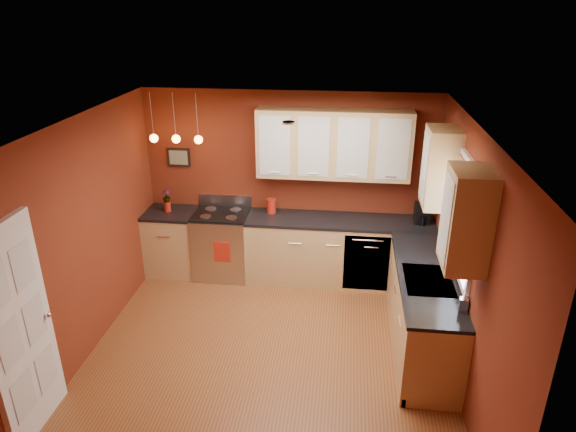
# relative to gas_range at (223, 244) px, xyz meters

# --- Properties ---
(floor) EXTENTS (4.20, 4.20, 0.00)m
(floor) POSITION_rel_gas_range_xyz_m (0.92, -1.80, -0.48)
(floor) COLOR brown
(floor) RESTS_ON ground
(ceiling) EXTENTS (4.00, 4.20, 0.02)m
(ceiling) POSITION_rel_gas_range_xyz_m (0.92, -1.80, 2.12)
(ceiling) COLOR beige
(ceiling) RESTS_ON wall_back
(wall_back) EXTENTS (4.00, 0.02, 2.60)m
(wall_back) POSITION_rel_gas_range_xyz_m (0.92, 0.30, 0.82)
(wall_back) COLOR maroon
(wall_back) RESTS_ON floor
(wall_front) EXTENTS (4.00, 0.02, 2.60)m
(wall_front) POSITION_rel_gas_range_xyz_m (0.92, -3.90, 0.82)
(wall_front) COLOR maroon
(wall_front) RESTS_ON floor
(wall_left) EXTENTS (0.02, 4.20, 2.60)m
(wall_left) POSITION_rel_gas_range_xyz_m (-1.08, -1.80, 0.82)
(wall_left) COLOR maroon
(wall_left) RESTS_ON floor
(wall_right) EXTENTS (0.02, 4.20, 2.60)m
(wall_right) POSITION_rel_gas_range_xyz_m (2.92, -1.80, 0.82)
(wall_right) COLOR maroon
(wall_right) RESTS_ON floor
(base_cabinets_back_left) EXTENTS (0.70, 0.60, 0.90)m
(base_cabinets_back_left) POSITION_rel_gas_range_xyz_m (-0.73, -0.00, -0.03)
(base_cabinets_back_left) COLOR tan
(base_cabinets_back_left) RESTS_ON floor
(base_cabinets_back_right) EXTENTS (2.54, 0.60, 0.90)m
(base_cabinets_back_right) POSITION_rel_gas_range_xyz_m (1.65, -0.00, -0.03)
(base_cabinets_back_right) COLOR tan
(base_cabinets_back_right) RESTS_ON floor
(base_cabinets_right) EXTENTS (0.60, 2.10, 0.90)m
(base_cabinets_right) POSITION_rel_gas_range_xyz_m (2.62, -1.35, -0.03)
(base_cabinets_right) COLOR tan
(base_cabinets_right) RESTS_ON floor
(counter_back_left) EXTENTS (0.70, 0.62, 0.04)m
(counter_back_left) POSITION_rel_gas_range_xyz_m (-0.73, -0.00, 0.44)
(counter_back_left) COLOR black
(counter_back_left) RESTS_ON base_cabinets_back_left
(counter_back_right) EXTENTS (2.54, 0.62, 0.04)m
(counter_back_right) POSITION_rel_gas_range_xyz_m (1.65, -0.00, 0.44)
(counter_back_right) COLOR black
(counter_back_right) RESTS_ON base_cabinets_back_right
(counter_right) EXTENTS (0.62, 2.10, 0.04)m
(counter_right) POSITION_rel_gas_range_xyz_m (2.62, -1.35, 0.44)
(counter_right) COLOR black
(counter_right) RESTS_ON base_cabinets_right
(gas_range) EXTENTS (0.76, 0.64, 1.11)m
(gas_range) POSITION_rel_gas_range_xyz_m (0.00, 0.00, 0.00)
(gas_range) COLOR #B5B4B9
(gas_range) RESTS_ON floor
(dishwasher_front) EXTENTS (0.60, 0.02, 0.80)m
(dishwasher_front) POSITION_rel_gas_range_xyz_m (2.02, -0.29, -0.03)
(dishwasher_front) COLOR #B5B4B9
(dishwasher_front) RESTS_ON base_cabinets_back_right
(sink) EXTENTS (0.50, 0.70, 0.33)m
(sink) POSITION_rel_gas_range_xyz_m (2.62, -1.50, 0.43)
(sink) COLOR #95949A
(sink) RESTS_ON counter_right
(window) EXTENTS (0.06, 1.02, 1.22)m
(window) POSITION_rel_gas_range_xyz_m (2.89, -1.50, 1.21)
(window) COLOR white
(window) RESTS_ON wall_right
(door_left_wall) EXTENTS (0.12, 0.82, 2.05)m
(door_left_wall) POSITION_rel_gas_range_xyz_m (-1.05, -3.00, 0.54)
(door_left_wall) COLOR white
(door_left_wall) RESTS_ON floor
(upper_cabinets_back) EXTENTS (2.00, 0.35, 0.90)m
(upper_cabinets_back) POSITION_rel_gas_range_xyz_m (1.52, 0.12, 1.47)
(upper_cabinets_back) COLOR tan
(upper_cabinets_back) RESTS_ON wall_back
(upper_cabinets_right) EXTENTS (0.35, 1.95, 0.90)m
(upper_cabinets_right) POSITION_rel_gas_range_xyz_m (2.75, -1.48, 1.47)
(upper_cabinets_right) COLOR tan
(upper_cabinets_right) RESTS_ON wall_right
(wall_picture) EXTENTS (0.32, 0.03, 0.26)m
(wall_picture) POSITION_rel_gas_range_xyz_m (-0.63, 0.28, 1.17)
(wall_picture) COLOR black
(wall_picture) RESTS_ON wall_back
(pendant_lights) EXTENTS (0.71, 0.11, 0.66)m
(pendant_lights) POSITION_rel_gas_range_xyz_m (-0.53, -0.05, 1.53)
(pendant_lights) COLOR #95949A
(pendant_lights) RESTS_ON ceiling
(red_canister) EXTENTS (0.13, 0.13, 0.20)m
(red_canister) POSITION_rel_gas_range_xyz_m (0.69, 0.12, 0.56)
(red_canister) COLOR #AE2112
(red_canister) RESTS_ON counter_back_right
(red_vase) EXTENTS (0.09, 0.09, 0.14)m
(red_vase) POSITION_rel_gas_range_xyz_m (-0.76, 0.01, 0.53)
(red_vase) COLOR #AE2112
(red_vase) RESTS_ON counter_back_left
(flowers) EXTENTS (0.13, 0.13, 0.20)m
(flowers) POSITION_rel_gas_range_xyz_m (-0.76, 0.01, 0.68)
(flowers) COLOR #AE2112
(flowers) RESTS_ON red_vase
(coffee_maker) EXTENTS (0.21, 0.20, 0.28)m
(coffee_maker) POSITION_rel_gas_range_xyz_m (2.72, 0.01, 0.59)
(coffee_maker) COLOR black
(coffee_maker) RESTS_ON counter_back_right
(soap_pump) EXTENTS (0.10, 0.11, 0.20)m
(soap_pump) POSITION_rel_gas_range_xyz_m (2.87, -2.05, 0.56)
(soap_pump) COLOR white
(soap_pump) RESTS_ON counter_right
(dish_towel) EXTENTS (0.22, 0.02, 0.30)m
(dish_towel) POSITION_rel_gas_range_xyz_m (0.07, -0.33, 0.04)
(dish_towel) COLOR #AE2112
(dish_towel) RESTS_ON gas_range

